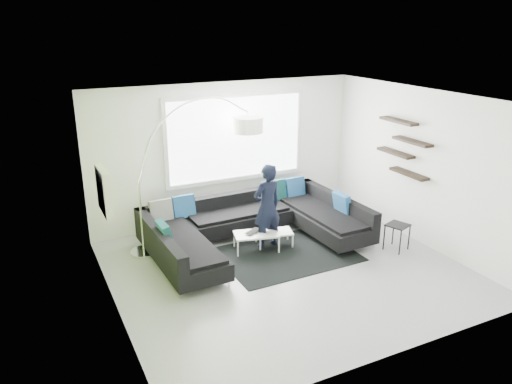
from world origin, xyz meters
The scene contains 9 objects.
ground centered at (0.00, 0.00, 0.00)m, with size 5.50×5.50×0.00m, color gray.
room_shell centered at (0.04, 0.21, 1.81)m, with size 5.54×5.04×2.82m.
sectional_sofa centered at (-0.06, 1.04, 0.36)m, with size 3.85×2.46×0.81m.
rug centered at (0.27, 0.49, 0.01)m, with size 2.30×1.67×0.01m, color black.
coffee_table centered at (0.07, 0.90, 0.16)m, with size 1.00×0.58×0.33m, color white.
arc_lamp centered at (-1.96, 1.64, 1.32)m, with size 2.44×0.66×2.64m, color white, non-canonical shape.
side_table centered at (2.14, -0.19, 0.24)m, with size 0.35×0.35×0.48m, color black.
person centered at (0.12, 0.95, 0.78)m, with size 0.62×0.45×1.55m, color black.
laptop centered at (-0.14, 0.91, 0.34)m, with size 0.41×0.37×0.03m, color black.
Camera 1 is at (-3.70, -6.38, 3.91)m, focal length 35.00 mm.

